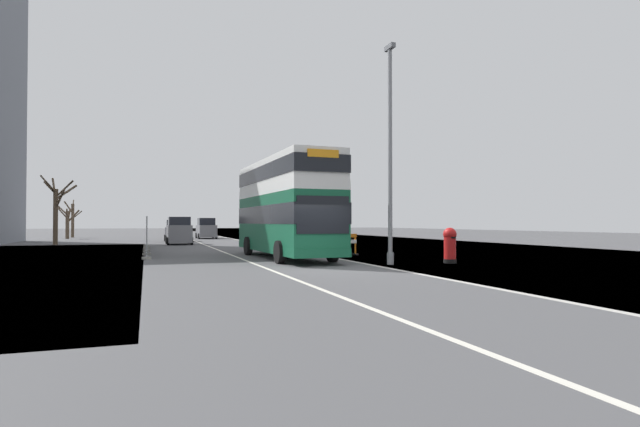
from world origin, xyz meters
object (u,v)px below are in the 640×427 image
at_px(lamppost_foreground, 390,160).
at_px(car_receding_far, 206,229).
at_px(roadworks_barrier, 345,242).
at_px(car_receding_mid, 176,231).
at_px(double_decker_bus, 285,206).
at_px(car_oncoming_near, 179,231).
at_px(red_pillar_postbox, 450,244).

xyz_separation_m(lamppost_foreground, car_receding_far, (-3.47, 37.41, -3.37)).
height_order(lamppost_foreground, roadworks_barrier, lamppost_foreground).
xyz_separation_m(car_receding_mid, car_receding_far, (3.69, 7.93, 0.11)).
height_order(double_decker_bus, car_receding_mid, double_decker_bus).
xyz_separation_m(car_oncoming_near, car_receding_mid, (0.06, 6.28, -0.11)).
bearing_deg(car_receding_far, lamppost_foreground, -84.70).
xyz_separation_m(double_decker_bus, roadworks_barrier, (3.57, 0.76, -1.87)).
relative_size(lamppost_foreground, red_pillar_postbox, 6.01).
distance_m(red_pillar_postbox, roadworks_barrier, 6.62).
xyz_separation_m(car_oncoming_near, car_receding_far, (3.75, 14.21, 0.00)).
distance_m(red_pillar_postbox, car_oncoming_near, 25.44).
bearing_deg(double_decker_bus, roadworks_barrier, 12.09).
distance_m(double_decker_bus, car_receding_far, 32.23).
xyz_separation_m(double_decker_bus, car_receding_mid, (-3.98, 24.26, -1.65)).
bearing_deg(roadworks_barrier, lamppost_foreground, -93.73).
bearing_deg(car_receding_far, red_pillar_postbox, -80.51).
relative_size(car_oncoming_near, car_receding_mid, 0.92).
height_order(roadworks_barrier, car_receding_mid, car_receding_mid).
distance_m(lamppost_foreground, car_oncoming_near, 24.53).
xyz_separation_m(roadworks_barrier, car_receding_far, (-3.86, 31.42, 0.33)).
height_order(red_pillar_postbox, car_receding_far, car_receding_far).
height_order(roadworks_barrier, car_oncoming_near, car_oncoming_near).
height_order(car_receding_mid, car_receding_far, car_receding_far).
height_order(roadworks_barrier, car_receding_far, car_receding_far).
relative_size(red_pillar_postbox, car_receding_mid, 0.34).
bearing_deg(lamppost_foreground, red_pillar_postbox, -3.74).
xyz_separation_m(lamppost_foreground, roadworks_barrier, (0.39, 5.98, -3.71)).
bearing_deg(roadworks_barrier, double_decker_bus, -167.91).
xyz_separation_m(double_decker_bus, lamppost_foreground, (3.18, -5.22, 1.84)).
bearing_deg(roadworks_barrier, car_receding_mid, 107.81).
xyz_separation_m(roadworks_barrier, car_receding_mid, (-7.55, 23.49, 0.22)).
relative_size(roadworks_barrier, car_oncoming_near, 0.37).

